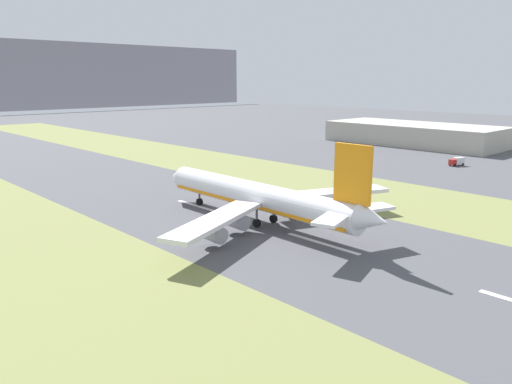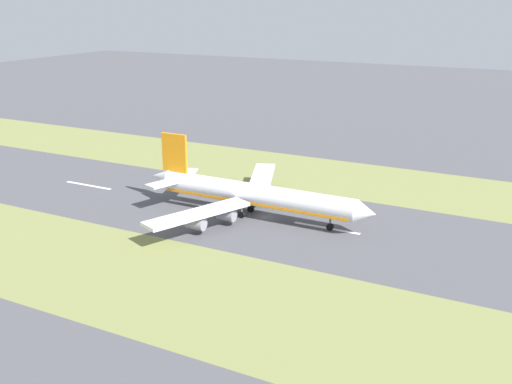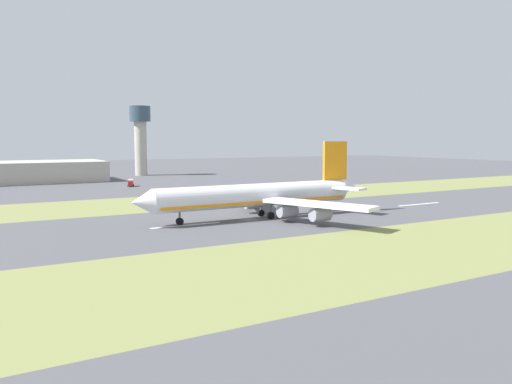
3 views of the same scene
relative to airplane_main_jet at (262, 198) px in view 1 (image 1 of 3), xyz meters
name	(u,v)px [view 1 (image 1 of 3)]	position (x,y,z in m)	size (l,w,h in m)	color
ground_plane	(247,221)	(-0.84, 4.07, -6.02)	(800.00, 800.00, 0.00)	#4C4C51
grass_median_west	(50,272)	(-45.84, 4.07, -6.02)	(40.00, 600.00, 0.01)	olive
grass_median_east	(362,191)	(44.16, 4.07, -6.02)	(40.00, 600.00, 0.01)	olive
centreline_dash_mid	(322,243)	(-0.84, -18.09, -6.01)	(1.20, 18.00, 0.01)	silver
centreline_dash_far	(200,207)	(-0.84, 21.91, -6.01)	(1.20, 18.00, 0.01)	silver
airplane_main_jet	(262,198)	(0.00, 0.00, 0.00)	(64.14, 67.03, 20.20)	white
terminal_building	(414,134)	(153.30, 49.22, -0.98)	(36.00, 83.70, 10.09)	#B2AD9E
service_truck	(457,161)	(106.70, 5.16, -4.36)	(6.39, 4.04, 3.10)	#B2231E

